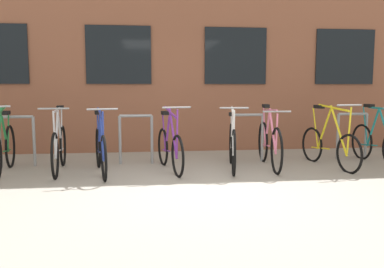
{
  "coord_description": "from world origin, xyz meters",
  "views": [
    {
      "loc": [
        -0.71,
        -5.21,
        1.36
      ],
      "look_at": [
        0.1,
        1.6,
        0.55
      ],
      "focal_mm": 37.93,
      "sensor_mm": 36.0,
      "label": 1
    }
  ],
  "objects_px": {
    "bicycle_silver": "(59,147)",
    "bicycle_green": "(3,148)",
    "bicycle_yellow": "(329,145)",
    "bicycle_teal": "(377,142)",
    "bicycle_purple": "(170,148)",
    "bicycle_white": "(232,145)",
    "bicycle_blue": "(101,149)",
    "bicycle_pink": "(269,143)"
  },
  "relations": [
    {
      "from": "bicycle_silver",
      "to": "bicycle_blue",
      "type": "bearing_deg",
      "value": -18.42
    },
    {
      "from": "bicycle_green",
      "to": "bicycle_blue",
      "type": "distance_m",
      "value": 1.51
    },
    {
      "from": "bicycle_silver",
      "to": "bicycle_green",
      "type": "xyz_separation_m",
      "value": [
        -0.83,
        -0.08,
        0.01
      ]
    },
    {
      "from": "bicycle_purple",
      "to": "bicycle_yellow",
      "type": "xyz_separation_m",
      "value": [
        2.71,
        -0.02,
        0.0
      ]
    },
    {
      "from": "bicycle_teal",
      "to": "bicycle_blue",
      "type": "height_order",
      "value": "bicycle_blue"
    },
    {
      "from": "bicycle_green",
      "to": "bicycle_white",
      "type": "relative_size",
      "value": 1.04
    },
    {
      "from": "bicycle_teal",
      "to": "bicycle_yellow",
      "type": "relative_size",
      "value": 0.98
    },
    {
      "from": "bicycle_teal",
      "to": "bicycle_white",
      "type": "relative_size",
      "value": 0.96
    },
    {
      "from": "bicycle_white",
      "to": "bicycle_teal",
      "type": "bearing_deg",
      "value": 2.66
    },
    {
      "from": "bicycle_yellow",
      "to": "bicycle_white",
      "type": "relative_size",
      "value": 0.97
    },
    {
      "from": "bicycle_teal",
      "to": "bicycle_blue",
      "type": "distance_m",
      "value": 4.78
    },
    {
      "from": "bicycle_blue",
      "to": "bicycle_white",
      "type": "height_order",
      "value": "bicycle_blue"
    },
    {
      "from": "bicycle_blue",
      "to": "bicycle_teal",
      "type": "bearing_deg",
      "value": 2.83
    },
    {
      "from": "bicycle_green",
      "to": "bicycle_yellow",
      "type": "height_order",
      "value": "bicycle_green"
    },
    {
      "from": "bicycle_silver",
      "to": "bicycle_green",
      "type": "height_order",
      "value": "bicycle_green"
    },
    {
      "from": "bicycle_yellow",
      "to": "bicycle_white",
      "type": "height_order",
      "value": "bicycle_yellow"
    },
    {
      "from": "bicycle_white",
      "to": "bicycle_purple",
      "type": "bearing_deg",
      "value": -179.03
    },
    {
      "from": "bicycle_purple",
      "to": "bicycle_white",
      "type": "relative_size",
      "value": 0.94
    },
    {
      "from": "bicycle_green",
      "to": "bicycle_yellow",
      "type": "xyz_separation_m",
      "value": [
        5.31,
        -0.07,
        -0.02
      ]
    },
    {
      "from": "bicycle_purple",
      "to": "bicycle_green",
      "type": "bearing_deg",
      "value": 178.88
    },
    {
      "from": "bicycle_silver",
      "to": "bicycle_teal",
      "type": "relative_size",
      "value": 1.06
    },
    {
      "from": "bicycle_green",
      "to": "bicycle_blue",
      "type": "height_order",
      "value": "bicycle_green"
    },
    {
      "from": "bicycle_teal",
      "to": "bicycle_white",
      "type": "xyz_separation_m",
      "value": [
        -2.64,
        -0.12,
        0.01
      ]
    },
    {
      "from": "bicycle_pink",
      "to": "bicycle_white",
      "type": "relative_size",
      "value": 1.06
    },
    {
      "from": "bicycle_pink",
      "to": "bicycle_teal",
      "type": "distance_m",
      "value": 1.99
    },
    {
      "from": "bicycle_silver",
      "to": "bicycle_blue",
      "type": "relative_size",
      "value": 1.03
    },
    {
      "from": "bicycle_silver",
      "to": "bicycle_yellow",
      "type": "relative_size",
      "value": 1.05
    },
    {
      "from": "bicycle_purple",
      "to": "bicycle_white",
      "type": "height_order",
      "value": "bicycle_purple"
    },
    {
      "from": "bicycle_blue",
      "to": "bicycle_silver",
      "type": "bearing_deg",
      "value": 161.58
    },
    {
      "from": "bicycle_green",
      "to": "bicycle_yellow",
      "type": "distance_m",
      "value": 5.31
    },
    {
      "from": "bicycle_purple",
      "to": "bicycle_blue",
      "type": "height_order",
      "value": "bicycle_purple"
    },
    {
      "from": "bicycle_pink",
      "to": "bicycle_green",
      "type": "height_order",
      "value": "bicycle_green"
    },
    {
      "from": "bicycle_pink",
      "to": "bicycle_white",
      "type": "height_order",
      "value": "bicycle_pink"
    },
    {
      "from": "bicycle_teal",
      "to": "bicycle_yellow",
      "type": "height_order",
      "value": "bicycle_yellow"
    },
    {
      "from": "bicycle_purple",
      "to": "bicycle_pink",
      "type": "height_order",
      "value": "bicycle_purple"
    },
    {
      "from": "bicycle_silver",
      "to": "bicycle_purple",
      "type": "bearing_deg",
      "value": -4.2
    },
    {
      "from": "bicycle_purple",
      "to": "bicycle_white",
      "type": "xyz_separation_m",
      "value": [
        1.04,
        0.02,
        0.02
      ]
    },
    {
      "from": "bicycle_silver",
      "to": "bicycle_green",
      "type": "relative_size",
      "value": 0.98
    },
    {
      "from": "bicycle_yellow",
      "to": "bicycle_purple",
      "type": "bearing_deg",
      "value": 179.51
    },
    {
      "from": "bicycle_teal",
      "to": "bicycle_purple",
      "type": "bearing_deg",
      "value": -177.82
    },
    {
      "from": "bicycle_blue",
      "to": "bicycle_white",
      "type": "xyz_separation_m",
      "value": [
        2.13,
        0.11,
        0.01
      ]
    },
    {
      "from": "bicycle_green",
      "to": "bicycle_pink",
      "type": "bearing_deg",
      "value": 0.3
    }
  ]
}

